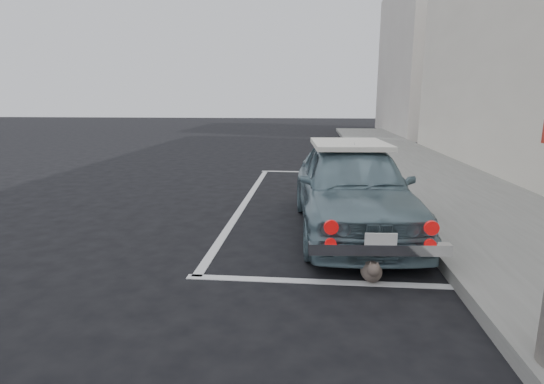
% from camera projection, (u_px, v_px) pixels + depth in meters
% --- Properties ---
extents(ground, '(80.00, 80.00, 0.00)m').
position_uv_depth(ground, '(282.00, 263.00, 5.03)').
color(ground, black).
rests_on(ground, ground).
extents(sidewalk, '(2.80, 40.00, 0.15)m').
position_uv_depth(sidewalk, '(494.00, 218.00, 6.66)').
color(sidewalk, slate).
rests_on(sidewalk, ground).
extents(building_far, '(3.50, 10.00, 8.00)m').
position_uv_depth(building_far, '(425.00, 60.00, 23.04)').
color(building_far, beige).
rests_on(building_far, ground).
extents(pline_rear, '(3.00, 0.12, 0.01)m').
position_uv_depth(pline_rear, '(325.00, 282.00, 4.49)').
color(pline_rear, silver).
rests_on(pline_rear, ground).
extents(pline_front, '(3.00, 0.12, 0.01)m').
position_uv_depth(pline_front, '(318.00, 172.00, 11.30)').
color(pline_front, silver).
rests_on(pline_front, ground).
extents(pline_side, '(0.12, 7.00, 0.01)m').
position_uv_depth(pline_side, '(246.00, 202.00, 8.03)').
color(pline_side, silver).
rests_on(pline_side, ground).
extents(retro_coupe, '(1.80, 3.94, 1.31)m').
position_uv_depth(retro_coupe, '(352.00, 186.00, 6.16)').
color(retro_coupe, slate).
rests_on(retro_coupe, ground).
extents(cat, '(0.23, 0.52, 0.28)m').
position_uv_depth(cat, '(372.00, 270.00, 4.50)').
color(cat, '#7A6B5C').
rests_on(cat, ground).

